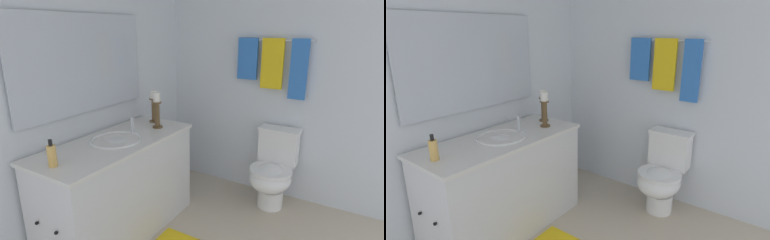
{
  "view_description": "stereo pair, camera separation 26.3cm",
  "coord_description": "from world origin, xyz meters",
  "views": [
    {
      "loc": [
        0.79,
        -1.55,
        1.66
      ],
      "look_at": [
        -0.51,
        0.62,
        0.92
      ],
      "focal_mm": 28.97,
      "sensor_mm": 36.0,
      "label": 1
    },
    {
      "loc": [
        1.01,
        -1.4,
        1.66
      ],
      "look_at": [
        -0.51,
        0.62,
        0.92
      ],
      "focal_mm": 28.97,
      "sensor_mm": 36.0,
      "label": 2
    }
  ],
  "objects": [
    {
      "name": "towel_bar",
      "position": [
        -0.07,
        1.37,
        1.56
      ],
      "size": [
        0.73,
        0.02,
        0.02
      ],
      "primitive_type": "cylinder",
      "rotation": [
        0.0,
        1.57,
        0.0
      ],
      "color": "silver"
    },
    {
      "name": "towel_near_vanity",
      "position": [
        -0.31,
        1.35,
        1.38
      ],
      "size": [
        0.2,
        0.03,
        0.4
      ],
      "primitive_type": "cube",
      "color": "blue",
      "rests_on": "towel_bar"
    },
    {
      "name": "vanity_cabinet",
      "position": [
        -0.89,
        0.1,
        0.41
      ],
      "size": [
        0.58,
        1.35,
        0.83
      ],
      "color": "silver",
      "rests_on": "ground"
    },
    {
      "name": "mirror",
      "position": [
        -1.17,
        0.1,
        1.4
      ],
      "size": [
        0.02,
        1.23,
        0.75
      ],
      "primitive_type": "cube",
      "color": "silver"
    },
    {
      "name": "sink_basin",
      "position": [
        -0.89,
        0.1,
        0.79
      ],
      "size": [
        0.4,
        0.4,
        0.24
      ],
      "color": "white",
      "rests_on": "vanity_cabinet"
    },
    {
      "name": "towel_near_corner",
      "position": [
        0.18,
        1.35,
        1.31
      ],
      "size": [
        0.15,
        0.03,
        0.55
      ],
      "primitive_type": "cube",
      "color": "blue",
      "rests_on": "towel_bar"
    },
    {
      "name": "toilet",
      "position": [
        0.07,
        1.15,
        0.37
      ],
      "size": [
        0.39,
        0.54,
        0.75
      ],
      "color": "white",
      "rests_on": "ground"
    },
    {
      "name": "wall_back",
      "position": [
        0.0,
        1.43,
        1.23
      ],
      "size": [
        2.43,
        0.04,
        2.45
      ],
      "primitive_type": "cube",
      "color": "silver",
      "rests_on": "ground"
    },
    {
      "name": "candle_holder_tall",
      "position": [
        -0.94,
        0.66,
        0.98
      ],
      "size": [
        0.09,
        0.09,
        0.3
      ],
      "color": "brown",
      "rests_on": "vanity_cabinet"
    },
    {
      "name": "towel_center",
      "position": [
        -0.07,
        1.35,
        1.35
      ],
      "size": [
        0.21,
        0.03,
        0.47
      ],
      "primitive_type": "cube",
      "color": "yellow",
      "rests_on": "towel_bar"
    },
    {
      "name": "wall_left",
      "position": [
        -1.21,
        0.0,
        1.23
      ],
      "size": [
        0.04,
        2.86,
        2.45
      ],
      "primitive_type": "cube",
      "color": "silver",
      "rests_on": "ground"
    },
    {
      "name": "soap_bottle",
      "position": [
        -0.89,
        -0.46,
        0.9
      ],
      "size": [
        0.06,
        0.06,
        0.18
      ],
      "color": "#E5B259",
      "rests_on": "vanity_cabinet"
    },
    {
      "name": "candle_holder_short",
      "position": [
        -0.81,
        0.53,
        0.99
      ],
      "size": [
        0.09,
        0.09,
        0.31
      ],
      "color": "brown",
      "rests_on": "vanity_cabinet"
    }
  ]
}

